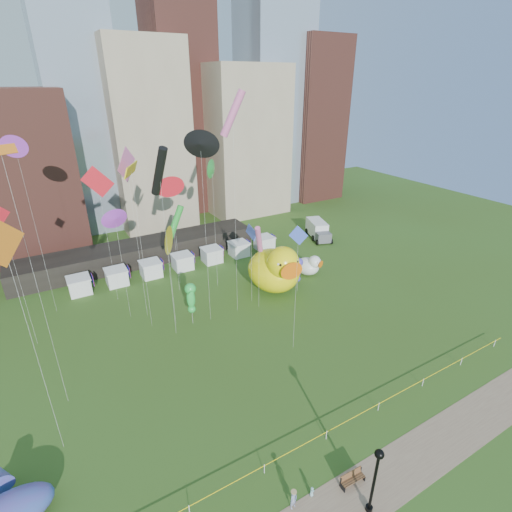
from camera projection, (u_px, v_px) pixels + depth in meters
ground at (326, 439)px, 31.87m from camera, size 160.00×160.00×0.00m
footpath at (370, 489)px, 27.95m from camera, size 70.00×4.00×0.02m
skyline at (133, 113)px, 71.81m from camera, size 101.00×23.00×68.00m
pavilion at (140, 252)px, 62.30m from camera, size 38.00×6.00×3.20m
vendor_tents at (183, 262)px, 60.11m from camera, size 33.24×2.80×2.40m
caution_tape at (327, 433)px, 31.59m from camera, size 50.00×0.06×0.90m
big_duck at (276, 269)px, 52.93m from camera, size 7.78×9.92×7.37m
small_duck at (309, 265)px, 58.14m from camera, size 4.35×4.73×3.29m
seahorse_green at (191, 296)px, 45.31m from camera, size 1.64×1.88×5.56m
seahorse_purple at (298, 268)px, 52.54m from camera, size 1.60×1.78×5.17m
whale_inflatable at (8, 510)px, 25.48m from camera, size 5.96×7.32×2.50m
park_bench at (352, 478)px, 28.18m from camera, size 1.97×0.71×0.99m
lamppost at (375, 474)px, 25.08m from camera, size 0.63×0.63×6.03m
box_truck at (318, 229)px, 71.87m from camera, size 4.75×7.64×3.05m
woman at (293, 500)px, 26.45m from camera, size 0.63×0.49×1.56m
toddler at (312, 492)px, 27.35m from camera, size 0.34×0.29×0.84m
kite_0 at (1, 218)px, 37.11m from camera, size 1.75×0.90×16.39m
kite_1 at (127, 167)px, 40.71m from camera, size 2.55×2.76×20.79m
kite_2 at (200, 144)px, 38.91m from camera, size 1.96×2.46×22.54m
kite_3 at (175, 224)px, 52.33m from camera, size 3.04×1.01×11.76m
kite_4 at (131, 171)px, 38.68m from camera, size 2.24×3.53×19.42m
kite_5 at (298, 239)px, 37.34m from camera, size 2.06×0.42×14.41m
kite_6 at (5, 249)px, 23.86m from camera, size 2.44×1.79×19.33m
kite_7 at (115, 219)px, 42.84m from camera, size 2.09×0.94×14.03m
kite_8 at (98, 183)px, 45.41m from camera, size 3.52×1.59×18.03m
kite_9 at (259, 239)px, 46.31m from camera, size 2.01×2.07×11.48m
kite_10 at (159, 172)px, 37.23m from camera, size 1.66×3.08×21.51m
kite_11 at (212, 169)px, 48.61m from camera, size 1.73×1.99×17.98m
kite_12 at (167, 240)px, 42.43m from camera, size 1.77×2.76×12.45m
kite_13 at (251, 232)px, 47.54m from camera, size 1.23×3.45×10.44m
kite_14 at (1, 156)px, 26.31m from camera, size 2.09×1.30×23.07m
kite_15 at (15, 147)px, 40.86m from camera, size 1.99×1.78×21.82m
kite_16 at (170, 187)px, 48.28m from camera, size 2.62×0.61×16.16m
kite_17 at (233, 114)px, 39.68m from camera, size 2.91×1.77×26.28m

